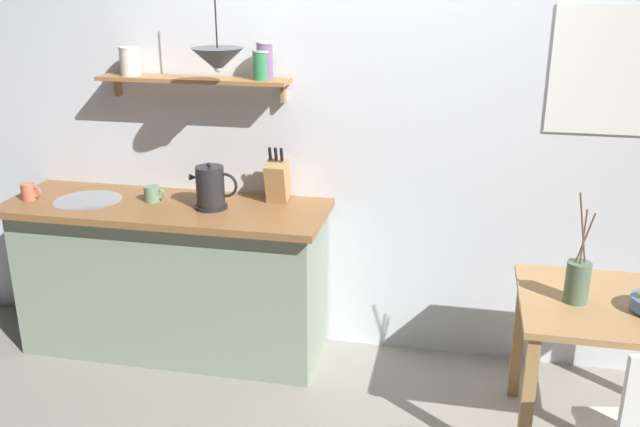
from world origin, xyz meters
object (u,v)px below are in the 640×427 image
object	(u,v)px
dining_table	(616,328)
knife_block	(278,180)
coffee_mug_spare	(29,192)
pendant_lamp	(218,60)
electric_kettle	(211,188)
coffee_mug_by_sink	(152,194)
twig_vase	(577,281)

from	to	relation	value
dining_table	knife_block	bearing A→B (deg)	161.96
coffee_mug_spare	knife_block	bearing A→B (deg)	10.52
pendant_lamp	dining_table	bearing A→B (deg)	-9.68
electric_kettle	coffee_mug_spare	world-z (taller)	electric_kettle
coffee_mug_by_sink	electric_kettle	bearing A→B (deg)	-7.44
knife_block	coffee_mug_spare	distance (m)	1.42
twig_vase	coffee_mug_by_sink	distance (m)	2.30
twig_vase	electric_kettle	bearing A→B (deg)	167.75
knife_block	electric_kettle	bearing A→B (deg)	-150.50
dining_table	coffee_mug_by_sink	xyz separation A→B (m)	(-2.45, 0.43, 0.35)
dining_table	twig_vase	size ratio (longest dim) A/B	1.70
electric_kettle	coffee_mug_by_sink	distance (m)	0.38
coffee_mug_by_sink	pendant_lamp	distance (m)	0.90
knife_block	coffee_mug_spare	bearing A→B (deg)	-169.48
twig_vase	coffee_mug_by_sink	size ratio (longest dim) A/B	4.20
dining_table	electric_kettle	size ratio (longest dim) A/B	3.26
dining_table	pendant_lamp	xyz separation A→B (m)	(-1.99, 0.34, 1.12)
twig_vase	pendant_lamp	world-z (taller)	pendant_lamp
dining_table	coffee_mug_spare	size ratio (longest dim) A/B	7.41
knife_block	coffee_mug_by_sink	size ratio (longest dim) A/B	2.59
knife_block	coffee_mug_by_sink	bearing A→B (deg)	-168.92
dining_table	knife_block	distance (m)	1.89
coffee_mug_spare	coffee_mug_by_sink	bearing A→B (deg)	9.95
coffee_mug_by_sink	pendant_lamp	bearing A→B (deg)	-11.53
electric_kettle	pendant_lamp	distance (m)	0.70
knife_block	coffee_mug_by_sink	xyz separation A→B (m)	(-0.70, -0.14, -0.08)
pendant_lamp	electric_kettle	bearing A→B (deg)	153.31
knife_block	coffee_mug_spare	size ratio (longest dim) A/B	2.68
electric_kettle	coffee_mug_by_sink	world-z (taller)	electric_kettle
twig_vase	dining_table	bearing A→B (deg)	6.59
coffee_mug_spare	pendant_lamp	xyz separation A→B (m)	(1.16, 0.03, 0.77)
twig_vase	coffee_mug_spare	world-z (taller)	twig_vase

